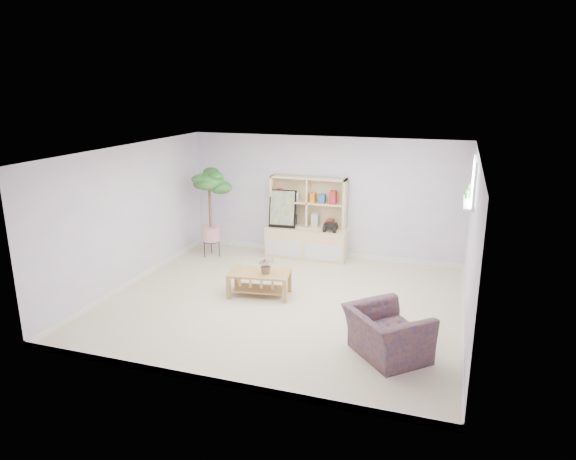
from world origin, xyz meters
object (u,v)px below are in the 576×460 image
(coffee_table, at_px, (260,284))
(armchair, at_px, (387,330))
(floor_tree, at_px, (210,213))
(storage_unit, at_px, (307,218))

(coffee_table, xyz_separation_m, armchair, (2.26, -1.32, 0.15))
(floor_tree, relative_size, armchair, 1.86)
(storage_unit, relative_size, coffee_table, 1.64)
(storage_unit, relative_size, floor_tree, 0.91)
(armchair, bearing_deg, floor_tree, 10.73)
(storage_unit, distance_m, floor_tree, 1.92)
(storage_unit, xyz_separation_m, coffee_table, (-0.19, -2.11, -0.61))
(floor_tree, height_order, armchair, floor_tree)
(storage_unit, bearing_deg, armchair, -58.94)
(coffee_table, height_order, armchair, armchair)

